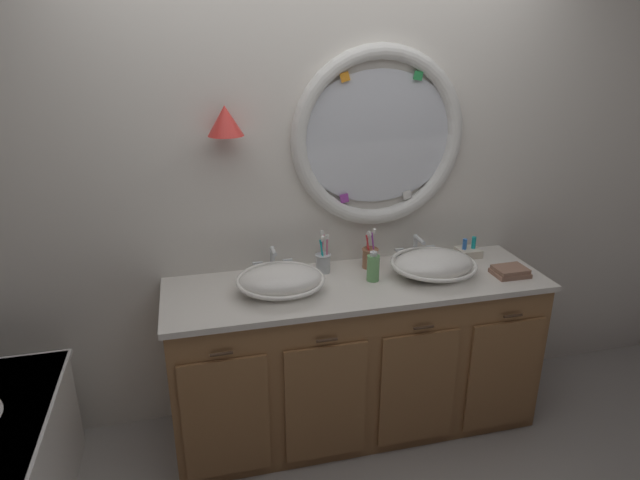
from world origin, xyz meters
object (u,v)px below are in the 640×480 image
object	(u,v)px
soap_dispenser	(373,267)
toiletry_basket	(468,251)
sink_basin_left	(281,280)
toothbrush_holder_left	(323,261)
folded_hand_towel	(510,271)
toothbrush_holder_right	(370,257)
sink_basin_right	(433,264)

from	to	relation	value
soap_dispenser	toiletry_basket	xyz separation A→B (m)	(0.63, 0.18, -0.04)
sink_basin_left	toiletry_basket	size ratio (longest dim) A/B	3.50
toothbrush_holder_left	soap_dispenser	size ratio (longest dim) A/B	1.36
sink_basin_left	soap_dispenser	xyz separation A→B (m)	(0.48, 0.03, 0.01)
folded_hand_towel	toiletry_basket	size ratio (longest dim) A/B	1.43
toothbrush_holder_left	toothbrush_holder_right	xyz separation A→B (m)	(0.26, -0.00, 0.00)
sink_basin_right	folded_hand_towel	world-z (taller)	sink_basin_right
toothbrush_holder_left	toiletry_basket	bearing A→B (deg)	1.12
folded_hand_towel	toothbrush_holder_right	bearing A→B (deg)	157.97
sink_basin_right	toothbrush_holder_left	bearing A→B (deg)	160.72
toothbrush_holder_right	folded_hand_towel	world-z (taller)	toothbrush_holder_right
sink_basin_right	toothbrush_holder_right	size ratio (longest dim) A/B	2.03
toothbrush_holder_right	toiletry_basket	size ratio (longest dim) A/B	1.78
sink_basin_right	toothbrush_holder_right	bearing A→B (deg)	146.35
toothbrush_holder_left	toothbrush_holder_right	bearing A→B (deg)	-0.50
toothbrush_holder_left	toothbrush_holder_right	world-z (taller)	toothbrush_holder_left
toothbrush_holder_left	soap_dispenser	world-z (taller)	toothbrush_holder_left
toothbrush_holder_right	soap_dispenser	size ratio (longest dim) A/B	1.33
sink_basin_left	folded_hand_towel	size ratio (longest dim) A/B	2.44
sink_basin_left	soap_dispenser	size ratio (longest dim) A/B	2.61
sink_basin_left	toiletry_basket	world-z (taller)	sink_basin_left
toothbrush_holder_left	folded_hand_towel	distance (m)	0.98
toothbrush_holder_left	toothbrush_holder_right	distance (m)	0.26
soap_dispenser	toiletry_basket	bearing A→B (deg)	15.91
soap_dispenser	folded_hand_towel	world-z (taller)	soap_dispenser
sink_basin_left	toiletry_basket	bearing A→B (deg)	10.46
toothbrush_holder_right	soap_dispenser	xyz separation A→B (m)	(-0.04, -0.16, 0.01)
soap_dispenser	folded_hand_towel	size ratio (longest dim) A/B	0.94
toothbrush_holder_left	toiletry_basket	distance (m)	0.85
toiletry_basket	toothbrush_holder_right	bearing A→B (deg)	-178.17
sink_basin_left	toothbrush_holder_left	distance (m)	0.32
sink_basin_left	toothbrush_holder_right	xyz separation A→B (m)	(0.52, 0.19, -0.01)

